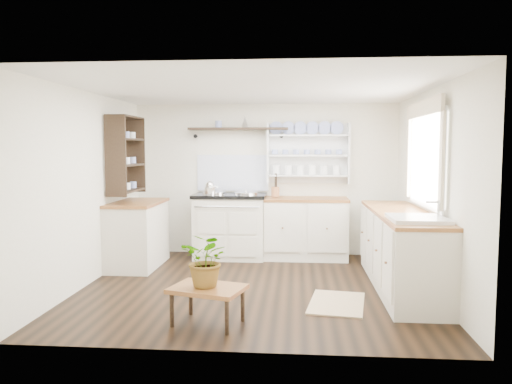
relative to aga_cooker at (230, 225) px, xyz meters
The scene contains 19 objects.
floor 1.72m from the aga_cooker, 72.25° to the right, with size 4.00×3.80×0.01m, color black.
wall_back 0.90m from the aga_cooker, 33.32° to the left, with size 4.00×0.02×2.30m, color silver.
wall_right 3.03m from the aga_cooker, 32.10° to the right, with size 0.02×3.80×2.30m, color silver.
wall_left 2.27m from the aga_cooker, 133.65° to the right, with size 0.02×3.80×2.30m, color silver.
ceiling 2.45m from the aga_cooker, 72.25° to the right, with size 4.00×3.80×0.01m, color white.
window 3.03m from the aga_cooker, 30.08° to the right, with size 0.08×1.55×1.22m.
aga_cooker is the anchor object (origin of this frame).
back_cabinets 1.10m from the aga_cooker, ahead, with size 1.27×0.63×0.90m.
right_cabinets 2.65m from the aga_cooker, 33.71° to the right, with size 0.62×2.43×0.90m.
belfast_sink 3.14m from the aga_cooker, 45.22° to the right, with size 0.55×0.60×0.45m.
left_cabinets 1.37m from the aga_cooker, 150.78° to the right, with size 0.62×1.13×0.90m.
plate_rack 1.60m from the aga_cooker, 14.30° to the left, with size 1.20×0.22×0.90m.
high_shelf 1.44m from the aga_cooker, 63.71° to the left, with size 1.50×0.29×0.16m.
left_shelving 1.84m from the aga_cooker, 153.40° to the right, with size 0.28×0.80×1.05m, color black.
kettle 0.63m from the aga_cooker, 156.85° to the right, with size 0.17×0.17×0.21m, color silver, non-canonical shape.
utensil_crock 0.84m from the aga_cooker, ahead, with size 0.12×0.12×0.14m, color #AB6A3F.
center_table 2.86m from the aga_cooker, 86.55° to the right, with size 0.75×0.63×0.35m.
potted_plant 2.86m from the aga_cooker, 86.55° to the right, with size 0.45×0.39×0.50m, color #3F7233.
floor_rug 2.62m from the aga_cooker, 56.63° to the right, with size 0.55×0.85×0.02m, color #9B805A.
Camera 1 is at (0.48, -5.74, 1.63)m, focal length 35.00 mm.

